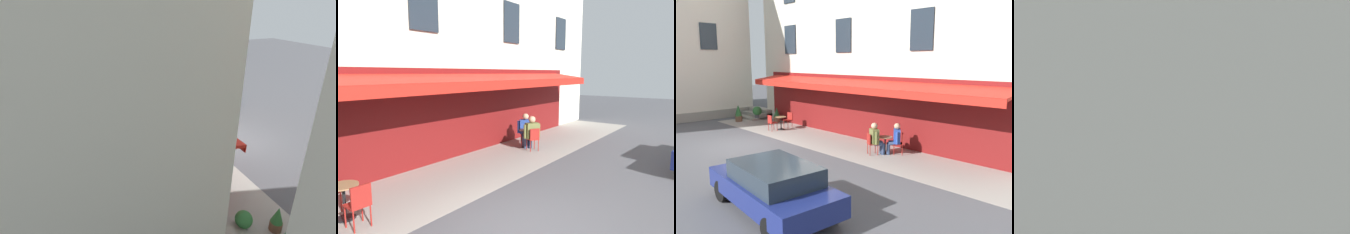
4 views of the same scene
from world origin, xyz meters
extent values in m
plane|color=#4C4C51|center=(0.00, 0.00, 0.00)|extent=(70.00, 70.00, 0.00)
cube|color=gray|center=(-3.25, -3.40, 0.00)|extent=(20.50, 3.20, 0.01)
cube|color=maroon|center=(-3.00, -4.97, 1.60)|extent=(16.00, 0.06, 3.20)
cube|color=red|center=(-3.00, -4.15, 2.85)|extent=(15.00, 1.70, 0.36)
cube|color=red|center=(-3.00, -3.32, 2.62)|extent=(15.00, 0.04, 0.28)
cube|color=#232D38|center=(-11.00, -4.96, 5.20)|extent=(1.10, 0.06, 1.70)
cube|color=#232D38|center=(-6.33, -4.96, 5.20)|extent=(1.10, 0.06, 1.70)
cube|color=#232D38|center=(-1.67, -4.96, 5.20)|extent=(1.10, 0.06, 1.70)
cylinder|color=black|center=(-5.58, -3.65, 0.01)|extent=(0.40, 0.40, 0.03)
cylinder|color=black|center=(-5.58, -3.65, 0.36)|extent=(0.06, 0.06, 0.72)
cylinder|color=#99754C|center=(-5.58, -3.65, 0.73)|extent=(0.60, 0.60, 0.03)
cylinder|color=maroon|center=(-5.53, -3.24, 0.23)|extent=(0.03, 0.03, 0.45)
cylinder|color=maroon|center=(-5.24, -3.41, 0.23)|extent=(0.03, 0.03, 0.45)
cylinder|color=maroon|center=(-5.35, -2.94, 0.23)|extent=(0.03, 0.03, 0.45)
cylinder|color=maroon|center=(-5.06, -3.12, 0.23)|extent=(0.03, 0.03, 0.45)
cube|color=maroon|center=(-5.30, -3.18, 0.47)|extent=(0.55, 0.55, 0.04)
cube|color=maroon|center=(-5.20, -3.02, 0.70)|extent=(0.36, 0.24, 0.42)
cylinder|color=maroon|center=(-5.77, -4.02, 0.23)|extent=(0.03, 0.03, 0.45)
cylinder|color=maroon|center=(-5.98, -3.75, 0.23)|extent=(0.03, 0.03, 0.45)
cylinder|color=maroon|center=(-6.04, -4.23, 0.23)|extent=(0.03, 0.03, 0.45)
cylinder|color=maroon|center=(-6.25, -3.96, 0.23)|extent=(0.03, 0.03, 0.45)
cube|color=maroon|center=(-6.01, -3.99, 0.47)|extent=(0.56, 0.56, 0.04)
cube|color=maroon|center=(-6.15, -4.10, 0.70)|extent=(0.28, 0.34, 0.42)
cylinder|color=black|center=(1.83, -3.34, 0.01)|extent=(0.40, 0.40, 0.03)
cylinder|color=black|center=(1.83, -3.34, 0.36)|extent=(0.06, 0.06, 0.72)
cylinder|color=#99754C|center=(1.83, -3.34, 0.73)|extent=(0.60, 0.60, 0.03)
cylinder|color=maroon|center=(1.66, -2.96, 0.23)|extent=(0.03, 0.03, 0.45)
cylinder|color=maroon|center=(2.00, -2.96, 0.23)|extent=(0.03, 0.03, 0.45)
cylinder|color=maroon|center=(1.66, -2.62, 0.23)|extent=(0.03, 0.03, 0.45)
cylinder|color=maroon|center=(2.00, -2.62, 0.23)|extent=(0.03, 0.03, 0.45)
cube|color=maroon|center=(1.83, -2.79, 0.47)|extent=(0.40, 0.40, 0.04)
cube|color=maroon|center=(1.83, -2.61, 0.70)|extent=(0.40, 0.04, 0.42)
cylinder|color=maroon|center=(1.73, -3.74, 0.23)|extent=(0.03, 0.03, 0.45)
cylinder|color=navy|center=(-5.63, -3.81, 0.23)|extent=(0.16, 0.16, 0.47)
cylinder|color=navy|center=(-5.77, -3.92, 0.49)|extent=(0.38, 0.35, 0.17)
cylinder|color=navy|center=(-5.75, -3.66, 0.23)|extent=(0.16, 0.16, 0.47)
cylinder|color=navy|center=(-5.89, -3.77, 0.49)|extent=(0.38, 0.35, 0.17)
cube|color=#28479E|center=(-5.97, -3.95, 0.79)|extent=(0.52, 0.56, 0.59)
sphere|color=tan|center=(-5.97, -3.95, 1.21)|extent=(0.26, 0.26, 0.26)
cylinder|color=#28479E|center=(-5.78, -4.18, 0.77)|extent=(0.10, 0.10, 0.52)
cylinder|color=#28479E|center=(-6.15, -3.72, 0.77)|extent=(0.10, 0.10, 0.52)
cylinder|color=navy|center=(-5.60, -3.49, 0.23)|extent=(0.16, 0.16, 0.47)
cylinder|color=navy|center=(-5.50, -3.33, 0.49)|extent=(0.33, 0.40, 0.17)
cylinder|color=navy|center=(-5.43, -3.59, 0.23)|extent=(0.16, 0.16, 0.47)
cylinder|color=navy|center=(-5.34, -3.43, 0.49)|extent=(0.33, 0.40, 0.17)
cube|color=olive|center=(-5.33, -3.23, 0.80)|extent=(0.58, 0.51, 0.61)
sphere|color=tan|center=(-5.33, -3.23, 1.24)|extent=(0.27, 0.27, 0.27)
cylinder|color=olive|center=(-5.59, -3.07, 0.78)|extent=(0.11, 0.11, 0.54)
cylinder|color=olive|center=(-5.07, -3.39, 0.78)|extent=(0.11, 0.11, 0.54)
camera|label=1|loc=(10.89, -9.01, 7.47)|focal=28.09mm
camera|label=2|loc=(4.50, 2.90, 3.04)|focal=31.87mm
camera|label=3|loc=(-14.23, 7.20, 3.93)|focal=35.60mm
camera|label=4|loc=(-15.54, -10.13, 8.76)|focal=31.64mm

